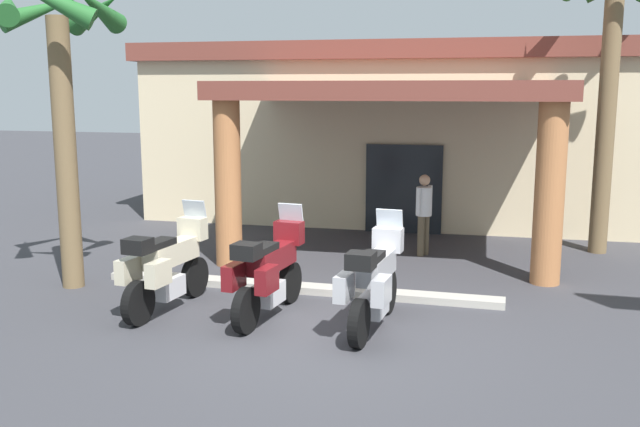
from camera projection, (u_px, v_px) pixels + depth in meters
ground_plane at (326, 332)px, 9.92m from camera, size 80.00×80.00×0.00m
motel_building at (417, 129)px, 19.28m from camera, size 14.18×11.11×4.51m
motorcycle_cream at (166, 266)px, 10.79m from camera, size 0.75×2.21×1.61m
motorcycle_maroon at (268, 272)px, 10.45m from camera, size 0.74×2.21×1.61m
motorcycle_silver at (374, 282)px, 9.92m from camera, size 0.73×2.21×1.61m
pedestrian at (424, 209)px, 14.35m from camera, size 0.32×0.49×1.67m
palm_tree_roadside at (61, 67)px, 11.57m from camera, size 2.21×2.25×5.22m
palm_tree_near_portico at (612, 42)px, 14.04m from camera, size 2.14×2.23×6.23m
curb_strip at (297, 288)px, 11.92m from camera, size 6.87×0.36×0.12m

